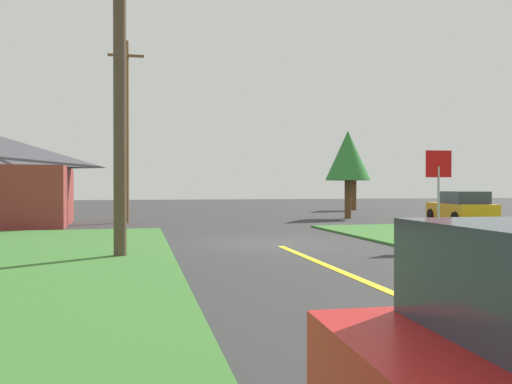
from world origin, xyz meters
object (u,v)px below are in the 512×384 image
at_px(car_on_crossroad, 461,208).
at_px(oak_tree_left, 354,163).
at_px(stop_sign, 439,178).
at_px(utility_pole_near, 120,95).
at_px(utility_pole_mid, 126,129).
at_px(pine_tree_center, 348,156).

distance_m(car_on_crossroad, oak_tree_left, 15.80).
relative_size(stop_sign, car_on_crossroad, 0.62).
relative_size(utility_pole_near, oak_tree_left, 1.58).
height_order(stop_sign, car_on_crossroad, stop_sign).
relative_size(stop_sign, utility_pole_mid, 0.32).
bearing_deg(pine_tree_center, utility_pole_mid, -175.96).
relative_size(utility_pole_near, pine_tree_center, 1.59).
bearing_deg(utility_pole_near, pine_tree_center, 49.43).
height_order(utility_pole_near, oak_tree_left, utility_pole_near).
relative_size(car_on_crossroad, oak_tree_left, 0.91).
distance_m(stop_sign, oak_tree_left, 25.22).
distance_m(utility_pole_near, utility_pole_mid, 13.52).
bearing_deg(utility_pole_near, oak_tree_left, 55.07).
bearing_deg(car_on_crossroad, pine_tree_center, 44.84).
xyz_separation_m(oak_tree_left, pine_tree_center, (-4.75, -10.05, -0.08)).
relative_size(car_on_crossroad, utility_pole_mid, 0.51).
bearing_deg(stop_sign, pine_tree_center, -96.60).
xyz_separation_m(utility_pole_near, utility_pole_mid, (-0.19, 13.50, 0.60)).
relative_size(utility_pole_near, utility_pole_mid, 0.88).
distance_m(utility_pole_near, pine_tree_center, 18.95).
bearing_deg(oak_tree_left, pine_tree_center, -115.30).
height_order(car_on_crossroad, utility_pole_mid, utility_pole_mid).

